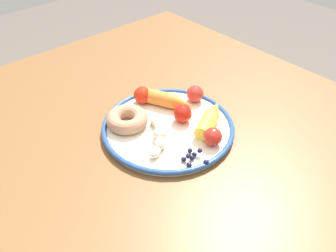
# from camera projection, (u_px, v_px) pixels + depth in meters

# --- Properties ---
(dining_table) EXTENTS (1.15, 0.92, 0.75)m
(dining_table) POSITION_uv_depth(u_px,v_px,m) (181.00, 156.00, 0.85)
(dining_table) COLOR brown
(dining_table) RESTS_ON ground_plane
(plate) EXTENTS (0.30, 0.30, 0.02)m
(plate) POSITION_uv_depth(u_px,v_px,m) (168.00, 127.00, 0.80)
(plate) COLOR #F1E9CE
(plate) RESTS_ON dining_table
(banana) EXTENTS (0.11, 0.10, 0.03)m
(banana) POSITION_uv_depth(u_px,v_px,m) (159.00, 136.00, 0.75)
(banana) COLOR beige
(banana) RESTS_ON plate
(carrot_orange) EXTENTS (0.13, 0.09, 0.04)m
(carrot_orange) POSITION_uv_depth(u_px,v_px,m) (169.00, 101.00, 0.84)
(carrot_orange) COLOR orange
(carrot_orange) RESTS_ON plate
(carrot_yellow) EXTENTS (0.09, 0.13, 0.04)m
(carrot_yellow) POSITION_uv_depth(u_px,v_px,m) (210.00, 118.00, 0.79)
(carrot_yellow) COLOR yellow
(carrot_yellow) RESTS_ON plate
(donut) EXTENTS (0.12, 0.12, 0.03)m
(donut) POSITION_uv_depth(u_px,v_px,m) (127.00, 119.00, 0.79)
(donut) COLOR tan
(donut) RESTS_ON plate
(blueberry_pile) EXTENTS (0.06, 0.05, 0.02)m
(blueberry_pile) POSITION_uv_depth(u_px,v_px,m) (193.00, 157.00, 0.70)
(blueberry_pile) COLOR #191638
(blueberry_pile) RESTS_ON plate
(tomato_near) EXTENTS (0.04, 0.04, 0.04)m
(tomato_near) POSITION_uv_depth(u_px,v_px,m) (213.00, 137.00, 0.73)
(tomato_near) COLOR red
(tomato_near) RESTS_ON plate
(tomato_mid) EXTENTS (0.04, 0.04, 0.04)m
(tomato_mid) POSITION_uv_depth(u_px,v_px,m) (142.00, 95.00, 0.85)
(tomato_mid) COLOR red
(tomato_mid) RESTS_ON plate
(tomato_far) EXTENTS (0.04, 0.04, 0.04)m
(tomato_far) POSITION_uv_depth(u_px,v_px,m) (183.00, 114.00, 0.79)
(tomato_far) COLOR red
(tomato_far) RESTS_ON plate
(tomato_extra) EXTENTS (0.04, 0.04, 0.04)m
(tomato_extra) POSITION_uv_depth(u_px,v_px,m) (195.00, 94.00, 0.86)
(tomato_extra) COLOR red
(tomato_extra) RESTS_ON plate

